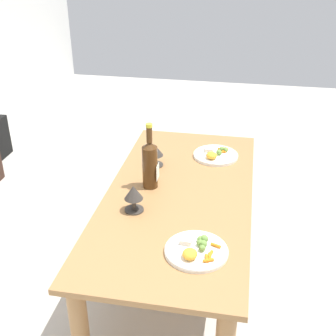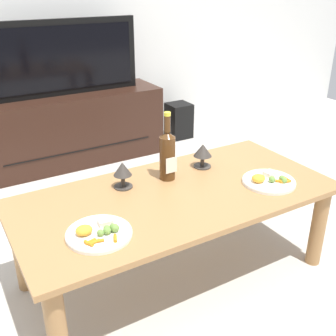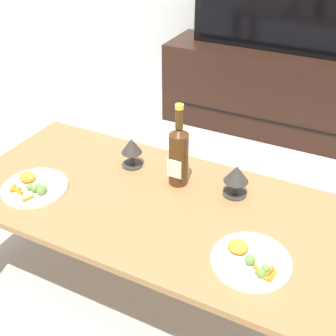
{
  "view_description": "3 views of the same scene",
  "coord_description": "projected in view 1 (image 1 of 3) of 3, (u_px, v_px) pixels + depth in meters",
  "views": [
    {
      "loc": [
        -1.73,
        -0.27,
        1.5
      ],
      "look_at": [
        0.04,
        0.06,
        0.54
      ],
      "focal_mm": 47.25,
      "sensor_mm": 36.0,
      "label": 1
    },
    {
      "loc": [
        -0.83,
        -1.34,
        1.29
      ],
      "look_at": [
        -0.01,
        0.05,
        0.54
      ],
      "focal_mm": 44.0,
      "sensor_mm": 36.0,
      "label": 2
    },
    {
      "loc": [
        0.61,
        -1.07,
        1.38
      ],
      "look_at": [
        0.03,
        0.08,
        0.54
      ],
      "focal_mm": 46.64,
      "sensor_mm": 36.0,
      "label": 3
    }
  ],
  "objects": [
    {
      "name": "goblet_right",
      "position": [
        155.0,
        151.0,
        2.26
      ],
      "size": [
        0.09,
        0.09,
        0.12
      ],
      "color": "#38332D",
      "rests_on": "dining_table"
    },
    {
      "name": "dinner_plate_left",
      "position": [
        196.0,
        250.0,
        1.66
      ],
      "size": [
        0.24,
        0.24,
        0.05
      ],
      "color": "white",
      "rests_on": "dining_table"
    },
    {
      "name": "dinner_plate_right",
      "position": [
        215.0,
        155.0,
        2.37
      ],
      "size": [
        0.24,
        0.24,
        0.05
      ],
      "color": "white",
      "rests_on": "dining_table"
    },
    {
      "name": "goblet_left",
      "position": [
        134.0,
        194.0,
        1.88
      ],
      "size": [
        0.08,
        0.08,
        0.12
      ],
      "color": "#38332D",
      "rests_on": "dining_table"
    },
    {
      "name": "wine_bottle",
      "position": [
        150.0,
        163.0,
        2.04
      ],
      "size": [
        0.07,
        0.07,
        0.32
      ],
      "color": "#4C2D14",
      "rests_on": "dining_table"
    },
    {
      "name": "dining_table",
      "position": [
        179.0,
        206.0,
        2.08
      ],
      "size": [
        1.4,
        0.67,
        0.44
      ],
      "color": "#9E7042",
      "rests_on": "ground_plane"
    },
    {
      "name": "ground_plane",
      "position": [
        178.0,
        267.0,
        2.25
      ],
      "size": [
        6.4,
        6.4,
        0.0
      ],
      "primitive_type": "plane",
      "color": "#B7B2A8"
    }
  ]
}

